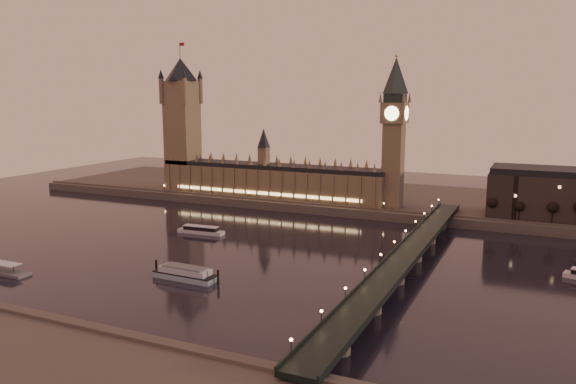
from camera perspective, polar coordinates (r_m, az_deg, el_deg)
name	(u,v)px	position (r m, az deg, el deg)	size (l,w,h in m)	color
ground	(238,249)	(308.96, -5.07, -5.81)	(700.00, 700.00, 0.00)	black
far_embankment	(376,198)	(446.43, 8.89, -0.62)	(560.00, 130.00, 6.00)	#423D35
palace_of_westminster	(271,177)	(427.65, -1.76, 1.58)	(180.00, 26.62, 52.00)	brown
victoria_tower	(182,117)	(464.65, -10.72, 7.53)	(31.68, 31.68, 118.00)	brown
big_ben	(394,123)	(390.95, 10.75, 6.86)	(17.68, 17.68, 104.00)	brown
westminster_bridge	(405,260)	(275.28, 11.84, -6.76)	(13.20, 260.00, 15.30)	black
bare_tree_0	(493,203)	(373.94, 20.13, -1.07)	(6.76, 6.76, 13.74)	black
bare_tree_1	(522,205)	(373.11, 22.67, -1.25)	(6.76, 6.76, 13.74)	black
bare_tree_2	(552,208)	(373.02, 25.22, -1.44)	(6.76, 6.76, 13.74)	black
cruise_boat_a	(201,230)	(345.44, -8.84, -3.85)	(29.85, 8.41, 4.72)	silver
moored_barge	(185,273)	(262.85, -10.41, -8.14)	(35.66, 9.51, 6.54)	#8DA7B3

